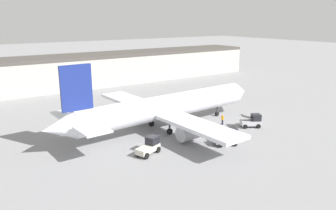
# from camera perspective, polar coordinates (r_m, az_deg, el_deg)

# --- Properties ---
(ground_plane) EXTENTS (400.00, 400.00, 0.00)m
(ground_plane) POSITION_cam_1_polar(r_m,az_deg,el_deg) (51.30, -0.00, -4.06)
(ground_plane) COLOR gray
(terminal_building) EXTENTS (87.32, 11.68, 7.81)m
(terminal_building) POSITION_cam_1_polar(r_m,az_deg,el_deg) (87.85, -10.91, 6.28)
(terminal_building) COLOR #ADA89E
(terminal_building) RESTS_ON ground_plane
(airplane) EXTENTS (37.21, 30.96, 11.19)m
(airplane) POSITION_cam_1_polar(r_m,az_deg,el_deg) (49.73, -0.86, -0.48)
(airplane) COLOR silver
(airplane) RESTS_ON ground_plane
(ground_crew_worker) EXTENTS (0.38, 0.38, 1.72)m
(ground_crew_worker) POSITION_cam_1_polar(r_m,az_deg,el_deg) (53.44, 9.48, -2.46)
(ground_crew_worker) COLOR #1E2338
(ground_crew_worker) RESTS_ON ground_plane
(baggage_tug) EXTENTS (3.35, 2.72, 2.35)m
(baggage_tug) POSITION_cam_1_polar(r_m,az_deg,el_deg) (45.26, 10.30, -5.54)
(baggage_tug) COLOR #B2B2B7
(baggage_tug) RESTS_ON ground_plane
(belt_loader_truck) EXTENTS (3.38, 2.89, 2.08)m
(belt_loader_truck) POSITION_cam_1_polar(r_m,az_deg,el_deg) (53.27, 14.42, -2.71)
(belt_loader_truck) COLOR #B2B2B7
(belt_loader_truck) RESTS_ON ground_plane
(pushback_tug) EXTENTS (3.75, 2.76, 2.11)m
(pushback_tug) POSITION_cam_1_polar(r_m,az_deg,el_deg) (41.78, -3.27, -7.19)
(pushback_tug) COLOR beige
(pushback_tug) RESTS_ON ground_plane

